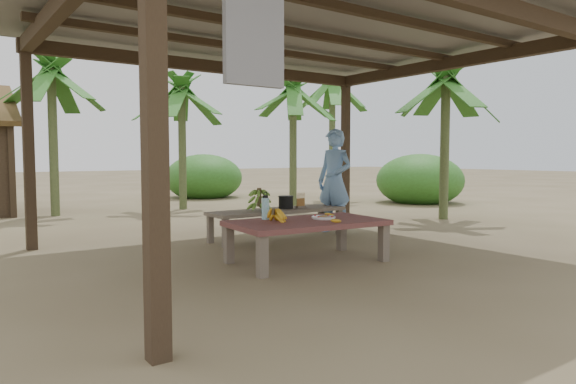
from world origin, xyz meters
TOP-DOWN VIEW (x-y plane):
  - ground at (0.00, 0.00)m, footprint 80.00×80.00m
  - pavilion at (-0.01, -0.01)m, footprint 6.60×5.60m
  - work_table at (-0.27, -0.49)m, footprint 1.87×1.14m
  - bench at (0.43, 1.16)m, footprint 2.20×0.61m
  - ripe_banana_bunch at (-0.68, -0.39)m, footprint 0.30×0.26m
  - plate at (-0.03, -0.50)m, footprint 0.29×0.29m
  - loose_banana_front at (-0.14, -0.86)m, footprint 0.17×0.04m
  - loose_banana_side at (0.18, -0.37)m, footprint 0.06×0.17m
  - water_flask at (-0.62, -0.12)m, footprint 0.09×0.09m
  - green_banana_stalk at (0.10, 1.16)m, footprint 0.31×0.31m
  - cooking_pot at (0.58, 1.17)m, footprint 0.22×0.22m
  - skewer_rack at (0.83, 1.11)m, footprint 0.18×0.08m
  - woman at (1.53, 1.13)m, footprint 0.55×0.70m
  - banana_plant_ne at (3.42, 4.91)m, footprint 1.80×1.80m
  - banana_plant_n at (1.03, 6.08)m, footprint 1.80×1.80m
  - banana_plant_nw at (-1.73, 6.33)m, footprint 1.80×1.80m
  - banana_plant_e at (4.51, 1.28)m, footprint 1.80×1.80m
  - banana_plant_far at (5.60, 6.03)m, footprint 1.80×1.80m

SIDE VIEW (x-z plane):
  - ground at x=0.00m, z-range 0.00..0.00m
  - bench at x=0.43m, z-range 0.17..0.62m
  - work_table at x=-0.27m, z-range 0.18..0.68m
  - plate at x=-0.03m, z-range 0.50..0.54m
  - loose_banana_front at x=-0.14m, z-range 0.50..0.54m
  - loose_banana_side at x=0.18m, z-range 0.50..0.54m
  - cooking_pot at x=0.58m, z-range 0.45..0.64m
  - skewer_rack at x=0.83m, z-range 0.45..0.69m
  - ripe_banana_bunch at x=-0.68m, z-range 0.50..0.67m
  - green_banana_stalk at x=0.10m, z-range 0.45..0.80m
  - water_flask at x=-0.62m, z-range 0.47..0.80m
  - woman at x=1.53m, z-range 0.00..1.70m
  - banana_plant_e at x=4.51m, z-range 1.03..4.06m
  - banana_plant_n at x=1.03m, z-range 1.05..4.11m
  - banana_plant_ne at x=3.42m, z-range 1.08..4.21m
  - pavilion at x=-0.01m, z-range 1.30..4.25m
  - banana_plant_nw at x=-1.73m, z-range 1.15..4.42m
  - banana_plant_far at x=5.60m, z-range 1.31..4.92m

